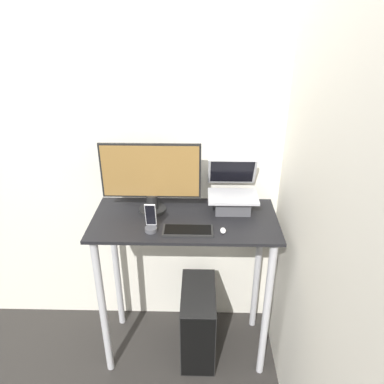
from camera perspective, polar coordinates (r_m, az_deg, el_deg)
ground_plane at (r=2.81m, az=-1.14°, el=-26.19°), size 12.00×12.00×0.00m
wall_back at (r=2.49m, az=-0.83°, el=4.50°), size 6.00×0.05×2.60m
wall_side_right at (r=2.02m, az=17.30°, el=-2.44°), size 0.05×6.00×2.60m
desk at (r=2.41m, az=-1.06°, el=-9.10°), size 1.13×0.53×1.08m
laptop at (r=2.35m, az=6.18°, el=-0.80°), size 0.31×0.30×0.30m
monitor at (r=2.27m, az=-6.28°, el=2.16°), size 0.60×0.17×0.44m
keyboard at (r=2.15m, az=-0.64°, el=-5.88°), size 0.29×0.12×0.02m
mouse at (r=2.15m, az=4.76°, el=-5.88°), size 0.03×0.05×0.02m
cell_phone at (r=2.15m, az=-6.29°, el=-4.75°), size 0.07×0.07×0.17m
computer_tower at (r=2.75m, az=0.93°, el=-19.10°), size 0.23×0.47×0.53m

